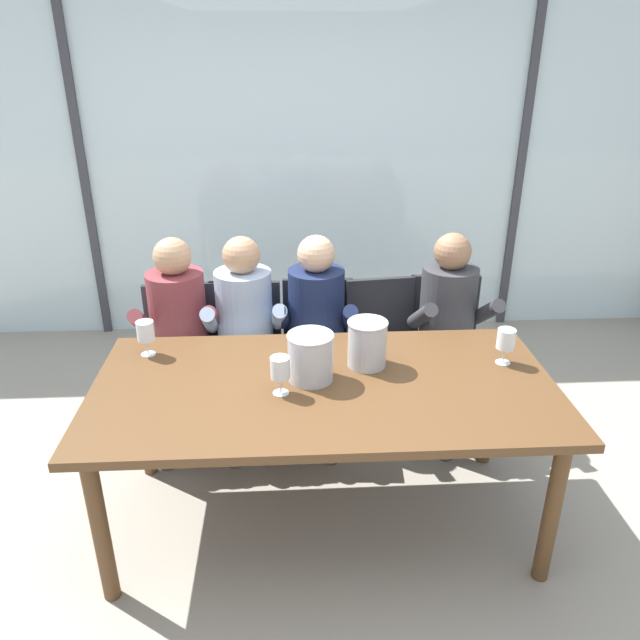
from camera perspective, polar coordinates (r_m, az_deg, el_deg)
name	(u,v)px	position (r m, az deg, el deg)	size (l,w,h in m)	color
ground	(314,408)	(3.97, -0.53, -8.26)	(14.00, 14.00, 0.00)	#9E9384
window_glass_panel	(306,167)	(4.70, -1.35, 14.11)	(7.25, 0.03, 2.60)	silver
window_mullion_left	(83,170)	(4.91, -21.27, 12.96)	(0.06, 0.06, 2.60)	#38383D
window_mullion_right	(520,166)	(5.01, 18.23, 13.58)	(0.06, 0.06, 2.60)	#38383D
hillside_vineyard	(298,147)	(7.72, -2.12, 15.86)	(13.25, 2.40, 1.99)	#477A38
dining_table	(324,398)	(2.75, 0.41, -7.31)	(2.05, 1.03, 0.77)	brown
chair_near_curtain	(182,348)	(3.68, -12.79, -2.59)	(0.47, 0.47, 0.87)	#232328
chair_left_of_center	(245,345)	(3.65, -7.01, -2.36)	(0.46, 0.46, 0.87)	#232328
chair_center	(318,342)	(3.66, -0.17, -2.07)	(0.45, 0.45, 0.87)	#232328
chair_right_of_center	(383,341)	(3.69, 5.93, -2.00)	(0.49, 0.49, 0.87)	#232328
chair_near_window_right	(444,338)	(3.79, 11.58, -1.63)	(0.47, 0.47, 0.87)	#232328
person_maroon_top	(178,330)	(3.50, -13.14, -0.91)	(0.48, 0.63, 1.19)	brown
person_pale_blue_shirt	(245,328)	(3.46, -7.03, -0.78)	(0.48, 0.62, 1.19)	#9EB2D1
person_navy_polo	(316,327)	(3.45, -0.38, -0.63)	(0.49, 0.63, 1.19)	#192347
person_charcoal_jacket	(451,324)	(3.57, 12.15, -0.32)	(0.49, 0.63, 1.19)	#38383D
ice_bucket_primary	(311,356)	(2.69, -0.89, -3.41)	(0.21, 0.21, 0.22)	#B7B7BC
ice_bucket_secondary	(367,343)	(2.82, 4.44, -2.14)	(0.19, 0.19, 0.22)	#B7B7BC
wine_glass_by_left_taster	(146,332)	(3.02, -16.02, -1.13)	(0.08, 0.08, 0.17)	silver
wine_glass_near_bucket	(506,341)	(2.95, 17.00, -1.85)	(0.08, 0.08, 0.17)	silver
wine_glass_center_pour	(280,369)	(2.59, -3.75, -4.63)	(0.08, 0.08, 0.17)	silver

